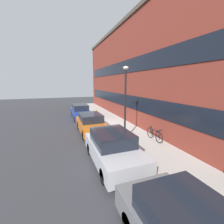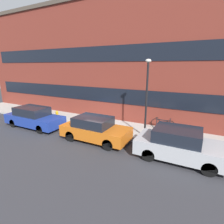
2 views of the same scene
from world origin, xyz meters
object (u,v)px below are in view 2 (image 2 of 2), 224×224
Objects in this scene: lamp_post at (147,90)px; parked_car_blue at (34,117)px; parked_car_silver at (179,145)px; bicycle at (163,124)px; parked_car_orange at (95,129)px; fire_hydrant at (57,116)px.

parked_car_blue is at bearing -168.27° from lamp_post.
parked_car_silver is 2.47× the size of bicycle.
parked_car_silver is at bearing -66.03° from bicycle.
parked_car_blue is 1.11× the size of parked_car_silver.
bicycle is (8.25, 3.24, -0.16)m from parked_car_blue.
lamp_post reaches higher than parked_car_blue.
lamp_post is at bearing 32.41° from parked_car_orange.
fire_hydrant is at bearing -179.22° from lamp_post.
fire_hydrant is (-4.35, 1.47, -0.16)m from parked_car_orange.
parked_car_silver is at bearing -0.00° from parked_car_blue.
lamp_post reaches higher than bicycle.
parked_car_silver is 3.39m from lamp_post.
parked_car_orange is 3.65m from lamp_post.
parked_car_silver reaches higher than parked_car_blue.
parked_car_blue reaches higher than bicycle.
bicycle is 0.36× the size of lamp_post.
parked_car_silver is at bearing -9.41° from fire_hydrant.
lamp_post is at bearing 0.78° from fire_hydrant.
parked_car_blue is 1.11× the size of parked_car_orange.
bicycle is at bearing 13.23° from fire_hydrant.
parked_car_silver is (4.55, 0.00, 0.03)m from parked_car_orange.
parked_car_orange is at bearing -133.41° from bicycle.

